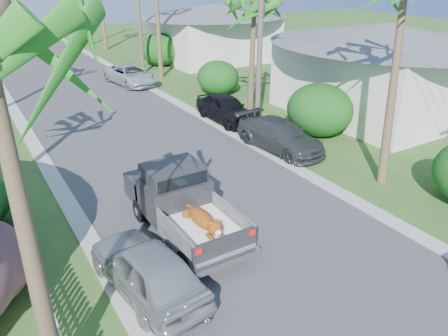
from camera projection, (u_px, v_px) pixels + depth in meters
road at (80, 92)px, 28.48m from camera, size 8.00×100.00×0.02m
curb_left at (9, 101)px, 26.43m from camera, size 0.60×100.00×0.06m
curb_right at (142, 83)px, 30.50m from camera, size 0.60×100.00×0.06m
pickup_truck at (178, 200)px, 13.32m from camera, size 1.98×5.12×2.06m
parked_car_rm at (280, 136)px, 19.31m from camera, size 2.26×4.69×1.32m
parked_car_rf at (226, 109)px, 22.82m from camera, size 1.68×4.17×1.42m
parked_car_rd at (131, 75)px, 30.03m from camera, size 2.81×5.01×1.32m
parked_car_ln at (147, 269)px, 10.79m from camera, size 2.10×4.19×1.37m
palm_r_b at (254, 0)px, 21.37m from camera, size 4.40×4.40×7.20m
shrub_r_b at (320, 110)px, 20.82m from camera, size 3.00×3.30×2.50m
shrub_r_c at (218, 77)px, 27.72m from camera, size 2.60×2.86×2.10m
shrub_r_d at (161, 49)px, 35.59m from camera, size 3.20×3.52×2.60m
picket_fence at (42, 291)px, 10.34m from camera, size 0.10×11.00×1.00m
house_right_near at (380, 73)px, 23.65m from camera, size 8.00×9.00×4.80m
house_right_far at (213, 34)px, 37.61m from camera, size 9.00×8.00×4.60m
utility_pole_b at (260, 36)px, 19.91m from camera, size 1.60×0.26×9.00m
utility_pole_c at (139, 10)px, 31.52m from camera, size 1.60×0.26×9.00m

